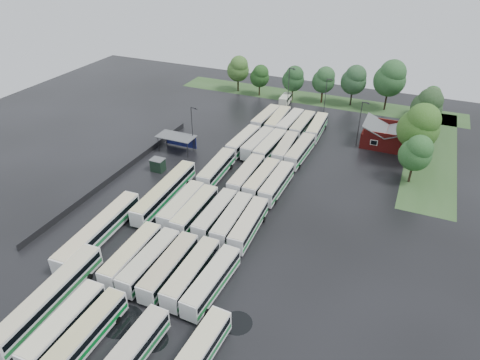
% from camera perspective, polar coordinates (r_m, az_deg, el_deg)
% --- Properties ---
extents(ground, '(160.00, 160.00, 0.00)m').
position_cam_1_polar(ground, '(71.39, -5.36, -5.97)').
color(ground, black).
rests_on(ground, ground).
extents(brick_building, '(10.07, 8.60, 5.39)m').
position_cam_1_polar(brick_building, '(100.90, 18.86, 5.40)').
color(brick_building, maroon).
rests_on(brick_building, ground).
extents(wash_shed, '(8.20, 4.20, 3.58)m').
position_cam_1_polar(wash_shed, '(93.74, -8.38, 5.60)').
color(wash_shed, '#2D2D30').
rests_on(wash_shed, ground).
extents(utility_hut, '(2.70, 2.20, 2.62)m').
position_cam_1_polar(utility_hut, '(87.05, -10.89, 2.00)').
color(utility_hut, black).
rests_on(utility_hut, ground).
extents(grass_strip_north, '(80.00, 10.00, 0.01)m').
position_cam_1_polar(grass_strip_north, '(124.78, 9.91, 10.58)').
color(grass_strip_north, '#2E4E23').
rests_on(grass_strip_north, ground).
extents(grass_strip_east, '(10.00, 50.00, 0.01)m').
position_cam_1_polar(grass_strip_east, '(101.72, 24.21, 3.30)').
color(grass_strip_east, '#2E4E23').
rests_on(grass_strip_east, ground).
extents(west_fence, '(0.10, 50.00, 1.20)m').
position_cam_1_polar(west_fence, '(87.55, -15.76, 0.97)').
color(west_fence, '#2D2D30').
rests_on(west_fence, ground).
extents(bus_r0c0, '(2.94, 12.41, 3.44)m').
position_cam_1_polar(bus_r0c0, '(57.58, -22.37, -17.42)').
color(bus_r0c0, white).
rests_on(bus_r0c0, ground).
extents(bus_r0c1, '(2.62, 12.10, 3.37)m').
position_cam_1_polar(bus_r0c1, '(55.87, -19.73, -18.66)').
color(bus_r0c1, white).
rests_on(bus_r0c1, ground).
extents(bus_r0c3, '(2.90, 12.31, 3.41)m').
position_cam_1_polar(bus_r0c3, '(52.58, -14.51, -21.61)').
color(bus_r0c3, white).
rests_on(bus_r0c3, ground).
extents(bus_r1c0, '(2.94, 12.41, 3.44)m').
position_cam_1_polar(bus_r1c0, '(64.35, -14.23, -9.64)').
color(bus_r1c0, white).
rests_on(bus_r1c0, ground).
extents(bus_r1c1, '(2.69, 12.27, 3.41)m').
position_cam_1_polar(bus_r1c1, '(62.77, -11.96, -10.53)').
color(bus_r1c1, white).
rests_on(bus_r1c1, ground).
extents(bus_r1c2, '(2.83, 12.47, 3.46)m').
position_cam_1_polar(bus_r1c2, '(61.33, -9.40, -11.35)').
color(bus_r1c2, white).
rests_on(bus_r1c2, ground).
extents(bus_r1c3, '(2.76, 12.50, 3.47)m').
position_cam_1_polar(bus_r1c3, '(60.06, -6.48, -12.16)').
color(bus_r1c3, white).
rests_on(bus_r1c3, ground).
extents(bus_r1c4, '(3.04, 12.29, 3.40)m').
position_cam_1_polar(bus_r1c4, '(58.71, -3.79, -13.30)').
color(bus_r1c4, white).
rests_on(bus_r1c4, ground).
extents(bus_r2c0, '(2.81, 12.12, 3.36)m').
position_cam_1_polar(bus_r2c0, '(73.13, -7.79, -3.34)').
color(bus_r2c0, white).
rests_on(bus_r2c0, ground).
extents(bus_r2c1, '(2.70, 12.25, 3.41)m').
position_cam_1_polar(bus_r2c1, '(71.57, -6.01, -4.04)').
color(bus_r2c1, white).
rests_on(bus_r2c1, ground).
extents(bus_r2c2, '(2.63, 12.05, 3.35)m').
position_cam_1_polar(bus_r2c2, '(70.47, -3.33, -4.56)').
color(bus_r2c2, white).
rests_on(bus_r2c2, ground).
extents(bus_r2c3, '(3.03, 12.26, 3.39)m').
position_cam_1_polar(bus_r2c3, '(69.22, -1.06, -5.23)').
color(bus_r2c3, white).
rests_on(bus_r2c3, ground).
extents(bus_r2c4, '(3.07, 12.22, 3.37)m').
position_cam_1_polar(bus_r2c4, '(68.15, 1.17, -5.91)').
color(bus_r2c4, white).
rests_on(bus_r2c4, ground).
extents(bus_r3c0, '(3.15, 12.65, 3.50)m').
position_cam_1_polar(bus_r3c0, '(83.03, -3.12, 1.52)').
color(bus_r3c0, white).
rests_on(bus_r3c0, ground).
extents(bus_r3c2, '(2.74, 12.51, 3.48)m').
position_cam_1_polar(bus_r3c2, '(80.74, 0.83, 0.63)').
color(bus_r3c2, white).
rests_on(bus_r3c2, ground).
extents(bus_r3c3, '(2.92, 12.32, 3.41)m').
position_cam_1_polar(bus_r3c3, '(79.68, 2.91, 0.11)').
color(bus_r3c3, white).
rests_on(bus_r3c3, ground).
extents(bus_r3c4, '(2.78, 12.35, 3.43)m').
position_cam_1_polar(bus_r3c4, '(78.62, 4.91, -0.43)').
color(bus_r3c4, white).
rests_on(bus_r3c4, ground).
extents(bus_r4c0, '(3.07, 12.29, 3.40)m').
position_cam_1_polar(bus_r4c0, '(93.77, 0.42, 5.20)').
color(bus_r4c0, white).
rests_on(bus_r4c0, ground).
extents(bus_r4c1, '(3.17, 12.25, 3.38)m').
position_cam_1_polar(bus_r4c1, '(92.94, 2.35, 4.91)').
color(bus_r4c1, white).
rests_on(bus_r4c1, ground).
extents(bus_r4c2, '(3.16, 12.58, 3.48)m').
position_cam_1_polar(bus_r4c2, '(91.67, 4.01, 4.51)').
color(bus_r4c2, white).
rests_on(bus_r4c2, ground).
extents(bus_r4c3, '(3.04, 12.16, 3.36)m').
position_cam_1_polar(bus_r4c3, '(91.17, 6.06, 4.20)').
color(bus_r4c3, white).
rests_on(bus_r4c3, ground).
extents(bus_r4c4, '(3.06, 12.55, 3.47)m').
position_cam_1_polar(bus_r4c4, '(90.37, 8.00, 3.85)').
color(bus_r4c4, white).
rests_on(bus_r4c4, ground).
extents(bus_r5c0, '(3.13, 12.37, 3.42)m').
position_cam_1_polar(bus_r5c0, '(105.49, 3.45, 8.21)').
color(bus_r5c0, white).
rests_on(bus_r5c0, ground).
extents(bus_r5c1, '(3.04, 12.75, 3.53)m').
position_cam_1_polar(bus_r5c1, '(104.19, 5.06, 7.88)').
color(bus_r5c1, white).
rests_on(bus_r5c1, ground).
extents(bus_r5c2, '(3.10, 12.48, 3.45)m').
position_cam_1_polar(bus_r5c2, '(103.42, 6.70, 7.57)').
color(bus_r5c2, white).
rests_on(bus_r5c2, ground).
extents(bus_r5c3, '(2.84, 12.30, 3.41)m').
position_cam_1_polar(bus_r5c3, '(102.55, 8.32, 7.23)').
color(bus_r5c3, white).
rests_on(bus_r5c3, ground).
extents(bus_r5c4, '(3.04, 12.37, 3.42)m').
position_cam_1_polar(bus_r5c4, '(101.90, 10.20, 6.90)').
color(bus_r5c4, white).
rests_on(bus_r5c4, ground).
extents(artic_bus_west_a, '(3.35, 18.06, 3.33)m').
position_cam_1_polar(artic_bus_west_a, '(61.71, -23.98, -13.99)').
color(artic_bus_west_a, white).
rests_on(artic_bus_west_a, ground).
extents(artic_bus_west_b, '(3.28, 18.62, 3.44)m').
position_cam_1_polar(artic_bus_west_b, '(77.07, -9.98, -1.52)').
color(artic_bus_west_b, white).
rests_on(artic_bus_west_b, ground).
extents(artic_bus_west_c, '(3.54, 18.82, 3.47)m').
position_cam_1_polar(artic_bus_west_c, '(70.24, -18.26, -6.40)').
color(artic_bus_west_c, white).
rests_on(artic_bus_west_c, ground).
extents(minibus, '(2.47, 5.95, 2.55)m').
position_cam_1_polar(minibus, '(119.26, 6.07, 10.62)').
color(minibus, white).
rests_on(minibus, ground).
extents(tree_north_0, '(6.37, 6.37, 10.55)m').
position_cam_1_polar(tree_north_0, '(127.11, -0.22, 14.65)').
color(tree_north_0, black).
rests_on(tree_north_0, ground).
extents(tree_north_1, '(5.45, 5.45, 9.02)m').
position_cam_1_polar(tree_north_1, '(123.99, 2.68, 13.71)').
color(tree_north_1, '#301D13').
rests_on(tree_north_1, ground).
extents(tree_north_2, '(6.01, 6.01, 9.96)m').
position_cam_1_polar(tree_north_2, '(120.59, 7.16, 13.30)').
color(tree_north_2, '#3B2417').
rests_on(tree_north_2, ground).
extents(tree_north_3, '(6.17, 6.17, 10.22)m').
position_cam_1_polar(tree_north_3, '(120.34, 11.15, 13.01)').
color(tree_north_3, '#3D2215').
rests_on(tree_north_3, ground).
extents(tree_north_4, '(6.75, 6.75, 11.17)m').
position_cam_1_polar(tree_north_4, '(120.02, 15.00, 12.81)').
color(tree_north_4, black).
rests_on(tree_north_4, ground).
extents(tree_north_5, '(8.16, 8.16, 13.52)m').
position_cam_1_polar(tree_north_5, '(118.95, 19.45, 12.71)').
color(tree_north_5, black).
rests_on(tree_north_5, ground).
extents(tree_north_6, '(4.96, 4.96, 8.22)m').
position_cam_1_polar(tree_north_6, '(119.33, 24.09, 10.08)').
color(tree_north_6, black).
rests_on(tree_north_6, ground).
extents(tree_east_0, '(6.03, 6.03, 9.99)m').
position_cam_1_polar(tree_east_0, '(85.55, 22.47, 3.40)').
color(tree_east_0, '#2F2418').
rests_on(tree_east_0, ground).
extents(tree_east_1, '(8.11, 8.11, 13.44)m').
position_cam_1_polar(tree_east_1, '(91.41, 22.84, 6.63)').
color(tree_east_1, black).
rests_on(tree_east_1, ground).
extents(tree_east_2, '(5.58, 5.55, 9.18)m').
position_cam_1_polar(tree_east_2, '(100.36, 22.93, 6.99)').
color(tree_east_2, black).
rests_on(tree_east_2, ground).
extents(tree_east_3, '(6.90, 6.90, 11.43)m').
position_cam_1_polar(tree_east_3, '(107.00, 23.74, 9.10)').
color(tree_east_3, '#312115').
rests_on(tree_east_3, ground).
extents(tree_east_4, '(5.56, 5.56, 9.22)m').
position_cam_1_polar(tree_east_4, '(115.04, 24.01, 9.71)').
color(tree_east_4, '#3A2A19').
rests_on(tree_east_4, ground).
extents(lamp_post_ne, '(1.59, 0.31, 10.29)m').
position_cam_1_polar(lamp_post_ne, '(97.24, 15.76, 7.63)').
color(lamp_post_ne, '#2D2D30').
rests_on(lamp_post_ne, ground).
extents(lamp_post_nw, '(1.56, 0.30, 10.10)m').
position_cam_1_polar(lamp_post_nw, '(91.90, -6.34, 7.18)').
color(lamp_post_nw, '#2D2D30').
rests_on(lamp_post_nw, ground).
extents(lamp_post_back_w, '(1.65, 0.32, 10.71)m').
position_cam_1_polar(lamp_post_back_w, '(115.84, 6.57, 12.49)').
color(lamp_post_back_w, '#2D2D30').
rests_on(lamp_post_back_w, ground).
extents(lamp_post_back_e, '(1.47, 0.29, 9.57)m').
position_cam_1_polar(lamp_post_back_e, '(112.56, 11.41, 11.16)').
color(lamp_post_back_e, '#2D2D30').
rests_on(lamp_post_back_e, ground).
extents(puddle_0, '(5.43, 5.43, 0.01)m').
position_cam_1_polar(puddle_0, '(58.38, -15.47, -17.70)').
color(puddle_0, black).
rests_on(puddle_0, ground).
extents(puddle_1, '(3.41, 3.41, 0.01)m').
position_cam_1_polar(puddle_1, '(55.58, -11.36, -20.27)').
color(puddle_1, black).
rests_on(puddle_1, ground).
extents(puddle_2, '(8.19, 8.19, 0.01)m').
position_cam_1_polar(puddle_2, '(75.41, -9.85, -4.06)').
color(puddle_2, black).
rests_on(puddle_2, ground).
extents(puddle_3, '(3.90, 3.90, 0.01)m').
position_cam_1_polar(puddle_3, '(67.21, -4.08, -8.63)').
color(puddle_3, black).
rests_on(puddle_3, ground).
extents(puddle_4, '(3.88, 3.88, 0.01)m').
position_cam_1_polar(puddle_4, '(56.31, -0.38, -18.51)').
color(puddle_4, black).
rests_on(puddle_4, ground).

